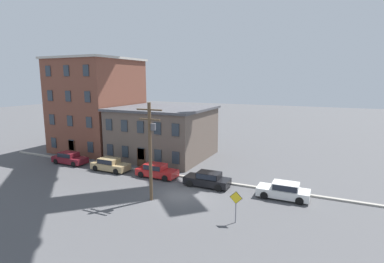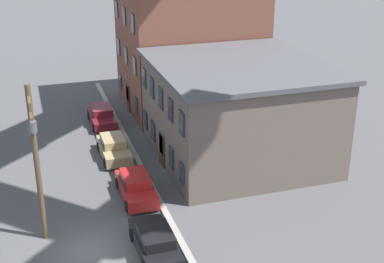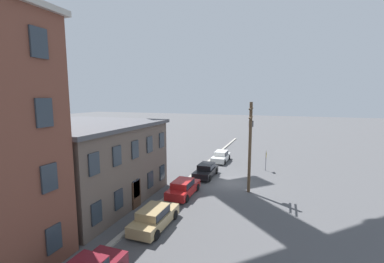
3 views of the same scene
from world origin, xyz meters
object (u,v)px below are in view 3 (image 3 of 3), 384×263
car_tan (154,217)px  car_white (221,156)px  car_red (183,187)px  caution_sign (266,158)px  car_black (206,170)px  utility_pole (250,142)px

car_tan → car_white: same height
car_red → caution_sign: 12.46m
car_tan → car_red: (5.99, 0.26, 0.00)m
car_black → caution_sign: caution_sign is taller
car_black → utility_pole: bearing=-121.4°
car_white → caution_sign: size_ratio=1.84×
car_red → car_tan: bearing=-177.5°
car_white → caution_sign: (-2.52, -6.12, 0.84)m
car_tan → car_white: bearing=-0.3°
car_black → caution_sign: 7.73m
utility_pole → car_black: bearing=58.6°
car_tan → car_red: 5.99m
car_tan → car_white: size_ratio=1.00×
car_black → caution_sign: bearing=-53.1°
car_white → car_tan: bearing=179.7°
car_red → caution_sign: size_ratio=1.84×
car_white → caution_sign: 6.67m
car_tan → car_red: size_ratio=1.00×
car_red → utility_pole: utility_pole is taller
car_black → car_white: (7.14, -0.02, 0.00)m
caution_sign → utility_pole: bearing=172.5°
car_red → utility_pole: 7.34m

